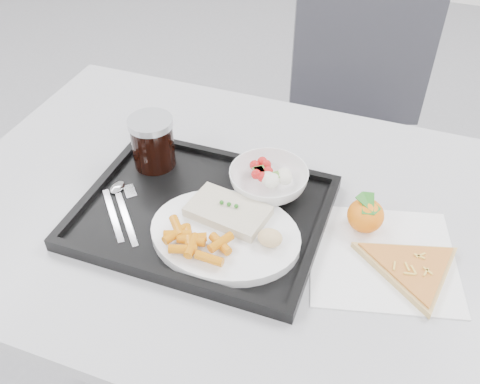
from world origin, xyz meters
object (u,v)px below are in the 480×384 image
Objects in this scene: table at (248,235)px; pizza_slice at (412,268)px; tangerine at (366,215)px; dinner_plate at (225,235)px; cola_glass at (153,141)px; tray at (203,213)px; salad_bowl at (269,181)px; chair at (348,123)px.

pizza_slice reaches higher than table.
tangerine reaches higher than table.
dinner_plate is 2.50× the size of cola_glass.
dinner_plate reaches higher than tray.
tangerine reaches higher than salad_bowl.
cola_glass is at bearing 166.28° from table.
chair reaches higher than table.
tangerine is (0.19, -0.03, -0.00)m from salad_bowl.
chair is at bearing 107.29° from pizza_slice.
dinner_plate is 0.15m from salad_bowl.
table is 1.29× the size of chair.
cola_glass reaches higher than dinner_plate.
cola_glass is at bearing 146.47° from tray.
pizza_slice is (0.38, -0.00, 0.00)m from tray.
tray is (-0.16, -0.73, 0.22)m from chair.
chair is at bearing 83.03° from table.
chair is 0.68m from salad_bowl.
dinner_plate is 0.27m from cola_glass.
salad_bowl is (-0.06, -0.63, 0.25)m from chair.
tangerine reaches higher than tray.
pizza_slice is at bearing -19.56° from salad_bowl.
chair reaches higher than tangerine.
pizza_slice is (0.23, -0.73, 0.22)m from chair.
tray is 5.59× the size of tangerine.
dinner_plate reaches higher than table.
chair reaches higher than cola_glass.
table is 0.27m from cola_glass.
salad_bowl is (0.10, 0.10, 0.03)m from tray.
tangerine is at bearing -8.35° from salad_bowl.
dinner_plate is at bearing -38.16° from tray.
table is 0.24m from tangerine.
table is 0.32m from pizza_slice.
pizza_slice is at bearing -72.71° from chair.
table is 11.11× the size of cola_glass.
salad_bowl is 0.25m from cola_glass.
pizza_slice is (0.53, -0.10, -0.06)m from cola_glass.
tray is at bearing 141.84° from dinner_plate.
tray is 0.08m from dinner_plate.
chair is at bearing 84.44° from salad_bowl.
salad_bowl reaches higher than pizza_slice.
table is 0.11m from tray.
chair is 3.63× the size of pizza_slice.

